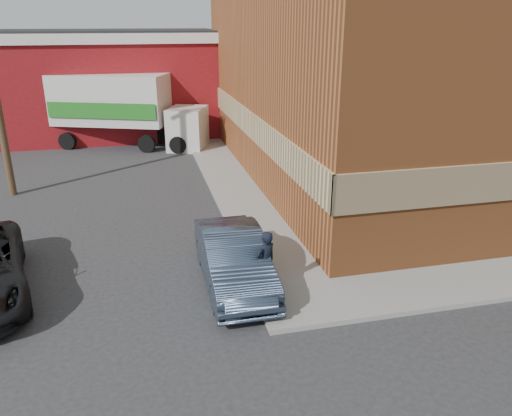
{
  "coord_description": "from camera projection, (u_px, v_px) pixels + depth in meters",
  "views": [
    {
      "loc": [
        -2.81,
        -10.17,
        6.09
      ],
      "look_at": [
        0.0,
        1.55,
        1.54
      ],
      "focal_mm": 35.0,
      "sensor_mm": 36.0,
      "label": 1
    }
  ],
  "objects": [
    {
      "name": "sedan",
      "position": [
        234.0,
        259.0,
        12.05
      ],
      "size": [
        1.47,
        4.17,
        1.37
      ],
      "primitive_type": "imported",
      "rotation": [
        0.0,
        0.0,
        -0.0
      ],
      "color": "#323F54",
      "rests_on": "ground"
    },
    {
      "name": "man",
      "position": [
        266.0,
        262.0,
        11.43
      ],
      "size": [
        0.66,
        0.59,
        1.53
      ],
      "primitive_type": "imported",
      "rotation": [
        0.0,
        0.0,
        3.64
      ],
      "color": "black",
      "rests_on": "sidewalk_south"
    },
    {
      "name": "sidewalk_west",
      "position": [
        228.0,
        178.0,
        20.31
      ],
      "size": [
        1.8,
        18.0,
        0.12
      ],
      "primitive_type": "cube",
      "color": "gray",
      "rests_on": "ground"
    },
    {
      "name": "warehouse",
      "position": [
        75.0,
        83.0,
        27.91
      ],
      "size": [
        16.3,
        8.3,
        5.6
      ],
      "color": "maroon",
      "rests_on": "ground"
    },
    {
      "name": "brick_building",
      "position": [
        415.0,
        57.0,
        20.4
      ],
      "size": [
        14.25,
        18.25,
        9.36
      ],
      "color": "#9C5228",
      "rests_on": "ground"
    },
    {
      "name": "ground",
      "position": [
        271.0,
        290.0,
        12.02
      ],
      "size": [
        90.0,
        90.0,
        0.0
      ],
      "primitive_type": "plane",
      "color": "#28282B",
      "rests_on": "ground"
    },
    {
      "name": "box_truck",
      "position": [
        124.0,
        106.0,
        24.87
      ],
      "size": [
        7.61,
        4.71,
        3.62
      ],
      "rotation": [
        0.0,
        0.0,
        -0.38
      ],
      "color": "silver",
      "rests_on": "ground"
    }
  ]
}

